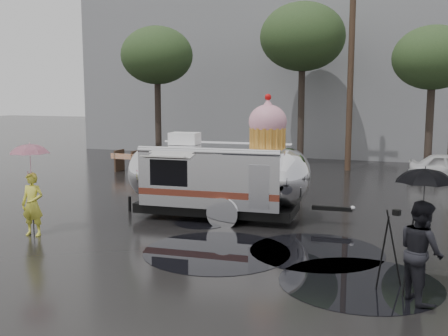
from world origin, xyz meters
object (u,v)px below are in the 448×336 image
at_px(person_right, 421,251).
at_px(tripod, 395,243).
at_px(airstream_trailer, 220,174).
at_px(person_left, 33,204).

bearing_deg(person_right, tripod, 20.86).
xyz_separation_m(person_right, tripod, (-0.44, 0.35, 0.01)).
height_order(airstream_trailer, tripod, airstream_trailer).
bearing_deg(person_left, airstream_trailer, 35.65).
bearing_deg(person_right, airstream_trailer, 19.66).
height_order(airstream_trailer, person_left, airstream_trailer).
height_order(person_left, tripod, person_left).
xyz_separation_m(airstream_trailer, person_left, (-3.76, -3.52, -0.48)).
bearing_deg(person_left, tripod, -12.33).
height_order(person_left, person_right, person_right).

